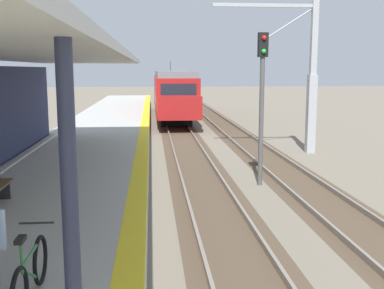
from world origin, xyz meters
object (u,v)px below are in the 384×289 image
rail_signal_post (262,93)px  catenary_pylon_far_side (306,78)px  approaching_train (173,92)px  bicycle_beside_commuter (30,275)px

rail_signal_post → catenary_pylon_far_side: size_ratio=0.69×
approaching_train → rail_signal_post: 23.55m
bicycle_beside_commuter → catenary_pylon_far_side: bearing=60.5°
bicycle_beside_commuter → rail_signal_post: size_ratio=0.35×
bicycle_beside_commuter → catenary_pylon_far_side: (8.97, 15.85, 2.31)m
bicycle_beside_commuter → rail_signal_post: 11.22m
bicycle_beside_commuter → catenary_pylon_far_side: catenary_pylon_far_side is taller
bicycle_beside_commuter → rail_signal_post: (5.37, 9.66, 1.90)m
approaching_train → catenary_pylon_far_side: catenary_pylon_far_side is taller
rail_signal_post → catenary_pylon_far_side: catenary_pylon_far_side is taller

